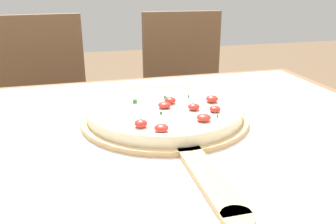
# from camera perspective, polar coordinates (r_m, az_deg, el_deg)

# --- Properties ---
(dining_table) EXTENTS (1.20, 1.05, 0.72)m
(dining_table) POSITION_cam_1_polar(r_m,az_deg,el_deg) (0.79, 0.12, -11.18)
(dining_table) COLOR brown
(dining_table) RESTS_ON ground_plane
(towel_cloth) EXTENTS (1.12, 0.97, 0.00)m
(towel_cloth) POSITION_cam_1_polar(r_m,az_deg,el_deg) (0.75, 0.13, -4.54)
(towel_cloth) COLOR silver
(towel_cloth) RESTS_ON dining_table
(pizza_peel) EXTENTS (0.40, 0.62, 0.01)m
(pizza_peel) POSITION_cam_1_polar(r_m,az_deg,el_deg) (0.83, -0.12, -1.40)
(pizza_peel) COLOR tan
(pizza_peel) RESTS_ON towel_cloth
(pizza) EXTENTS (0.36, 0.36, 0.04)m
(pizza) POSITION_cam_1_polar(r_m,az_deg,el_deg) (0.84, -0.47, 0.35)
(pizza) COLOR beige
(pizza) RESTS_ON pizza_peel
(chair_left) EXTENTS (0.43, 0.43, 0.91)m
(chair_left) POSITION_cam_1_polar(r_m,az_deg,el_deg) (1.65, -19.02, 1.07)
(chair_left) COLOR brown
(chair_left) RESTS_ON ground_plane
(chair_right) EXTENTS (0.42, 0.42, 0.91)m
(chair_right) POSITION_cam_1_polar(r_m,az_deg,el_deg) (1.72, 2.78, 2.93)
(chair_right) COLOR brown
(chair_right) RESTS_ON ground_plane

